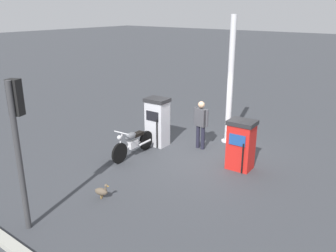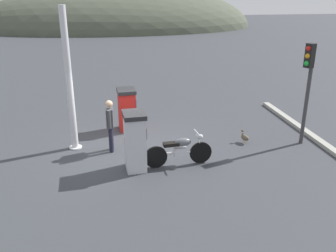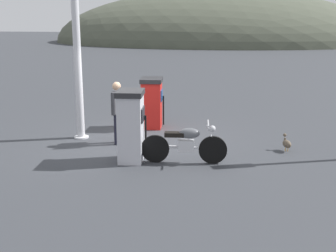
# 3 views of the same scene
# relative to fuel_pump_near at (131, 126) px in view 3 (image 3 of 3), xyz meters

# --- Properties ---
(ground_plane) EXTENTS (120.00, 120.00, 0.00)m
(ground_plane) POSITION_rel_fuel_pump_near_xyz_m (-0.15, 1.55, -0.84)
(ground_plane) COLOR #383A3F
(fuel_pump_near) EXTENTS (0.64, 0.79, 1.66)m
(fuel_pump_near) POSITION_rel_fuel_pump_near_xyz_m (0.00, 0.00, 0.00)
(fuel_pump_near) COLOR silver
(fuel_pump_near) RESTS_ON ground
(fuel_pump_far) EXTENTS (0.67, 0.80, 1.48)m
(fuel_pump_far) POSITION_rel_fuel_pump_near_xyz_m (0.00, 3.11, -0.09)
(fuel_pump_far) COLOR red
(fuel_pump_far) RESTS_ON ground
(motorcycle_near_pump) EXTENTS (1.96, 0.56, 0.96)m
(motorcycle_near_pump) POSITION_rel_fuel_pump_near_xyz_m (1.25, 0.00, -0.38)
(motorcycle_near_pump) COLOR black
(motorcycle_near_pump) RESTS_ON ground
(attendant_person) EXTENTS (0.24, 0.58, 1.63)m
(attendant_person) POSITION_rel_fuel_pump_near_xyz_m (-0.63, 1.34, 0.09)
(attendant_person) COLOR #1E1E2D
(attendant_person) RESTS_ON ground
(wandering_duck) EXTENTS (0.27, 0.41, 0.42)m
(wandering_duck) POSITION_rel_fuel_pump_near_xyz_m (3.67, 1.18, -0.64)
(wandering_duck) COLOR brown
(wandering_duck) RESTS_ON ground
(canopy_support_pole) EXTENTS (0.40, 0.40, 4.32)m
(canopy_support_pole) POSITION_rel_fuel_pump_near_xyz_m (-1.75, 1.76, 1.24)
(canopy_support_pole) COLOR silver
(canopy_support_pole) RESTS_ON ground
(distant_hill_main) EXTENTS (35.50, 20.72, 11.08)m
(distant_hill_main) POSITION_rel_fuel_pump_near_xyz_m (1.41, 40.49, -0.84)
(distant_hill_main) COLOR #4C5142
(distant_hill_main) RESTS_ON ground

